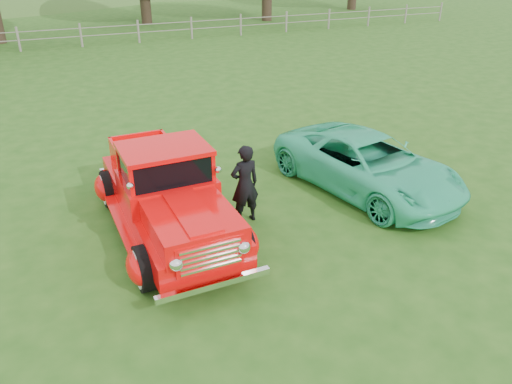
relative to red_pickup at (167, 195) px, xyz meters
name	(u,v)px	position (x,y,z in m)	size (l,w,h in m)	color
ground	(239,278)	(0.67, -1.88, -0.80)	(140.00, 140.00, 0.00)	#235015
distant_hills	(14,34)	(-3.42, 57.58, -5.34)	(116.00, 60.00, 18.00)	#325D22
fence_line	(81,35)	(0.67, 20.12, -0.19)	(48.00, 0.12, 1.20)	gray
red_pickup	(167,195)	(0.00, 0.00, 0.00)	(2.30, 5.02, 1.78)	black
teal_sedan	(367,164)	(4.48, 0.03, -0.17)	(2.07, 4.49, 1.25)	#32CA93
man	(245,184)	(1.48, -0.17, 0.00)	(0.58, 0.38, 1.60)	black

